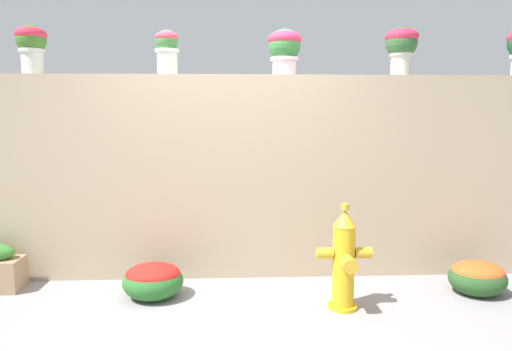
% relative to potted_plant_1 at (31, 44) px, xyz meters
% --- Properties ---
extents(ground_plane, '(24.00, 24.00, 0.00)m').
position_rel_potted_plant_1_xyz_m(ground_plane, '(1.80, -0.96, -2.26)').
color(ground_plane, gray).
extents(stone_wall, '(6.69, 0.30, 1.97)m').
position_rel_potted_plant_1_xyz_m(stone_wall, '(1.80, -0.02, -1.27)').
color(stone_wall, tan).
rests_on(stone_wall, ground).
extents(potted_plant_1, '(0.28, 0.28, 0.46)m').
position_rel_potted_plant_1_xyz_m(potted_plant_1, '(0.00, 0.00, 0.00)').
color(potted_plant_1, silver).
rests_on(potted_plant_1, stone_wall).
extents(potted_plant_2, '(0.22, 0.22, 0.42)m').
position_rel_potted_plant_1_xyz_m(potted_plant_2, '(1.27, -0.04, -0.04)').
color(potted_plant_2, silver).
rests_on(potted_plant_2, stone_wall).
extents(potted_plant_3, '(0.32, 0.32, 0.43)m').
position_rel_potted_plant_1_xyz_m(potted_plant_3, '(2.38, -0.04, -0.02)').
color(potted_plant_3, silver).
rests_on(potted_plant_3, stone_wall).
extents(potted_plant_4, '(0.32, 0.32, 0.47)m').
position_rel_potted_plant_1_xyz_m(potted_plant_4, '(3.51, -0.03, 0.01)').
color(potted_plant_4, beige).
rests_on(potted_plant_4, stone_wall).
extents(fire_hydrant, '(0.45, 0.36, 0.89)m').
position_rel_potted_plant_1_xyz_m(fire_hydrant, '(2.79, -0.92, -1.85)').
color(fire_hydrant, gold).
rests_on(fire_hydrant, ground).
extents(flower_bush_left, '(0.53, 0.48, 0.32)m').
position_rel_potted_plant_1_xyz_m(flower_bush_left, '(1.18, -0.61, -2.09)').
color(flower_bush_left, '#2D6E2D').
rests_on(flower_bush_left, ground).
extents(flower_bush_right, '(0.51, 0.46, 0.31)m').
position_rel_potted_plant_1_xyz_m(flower_bush_right, '(4.07, -0.65, -2.10)').
color(flower_bush_right, '#2A5224').
rests_on(flower_bush_right, ground).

